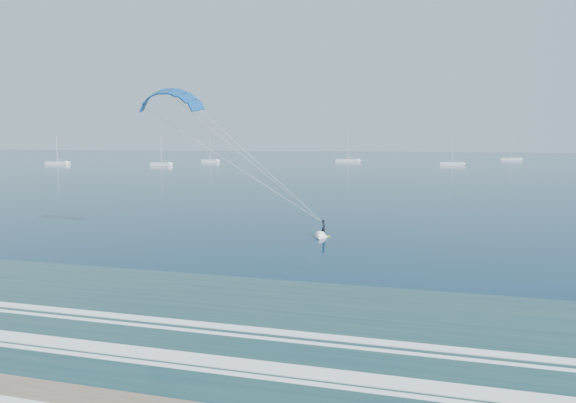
{
  "coord_description": "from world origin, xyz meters",
  "views": [
    {
      "loc": [
        11.0,
        -14.29,
        9.6
      ],
      "look_at": [
        -0.39,
        27.94,
        4.41
      ],
      "focal_mm": 32.0,
      "sensor_mm": 36.0,
      "label": 1
    }
  ],
  "objects_px": {
    "sailboat_2": "(348,160)",
    "sailboat_7": "(57,163)",
    "sailboat_1": "(210,161)",
    "sailboat_3": "(452,164)",
    "sailboat_0": "(161,164)",
    "kitesurfer_rig": "(247,159)",
    "sailboat_4": "(511,159)"
  },
  "relations": [
    {
      "from": "sailboat_2",
      "to": "sailboat_7",
      "type": "xyz_separation_m",
      "value": [
        -109.97,
        -57.6,
        -0.03
      ]
    },
    {
      "from": "sailboat_1",
      "to": "sailboat_2",
      "type": "distance_m",
      "value": 62.55
    },
    {
      "from": "sailboat_4",
      "to": "kitesurfer_rig",
      "type": "bearing_deg",
      "value": -104.06
    },
    {
      "from": "sailboat_4",
      "to": "sailboat_2",
      "type": "bearing_deg",
      "value": -152.26
    },
    {
      "from": "sailboat_0",
      "to": "sailboat_3",
      "type": "distance_m",
      "value": 113.71
    },
    {
      "from": "sailboat_1",
      "to": "sailboat_3",
      "type": "bearing_deg",
      "value": -1.36
    },
    {
      "from": "sailboat_1",
      "to": "sailboat_7",
      "type": "relative_size",
      "value": 0.9
    },
    {
      "from": "sailboat_7",
      "to": "sailboat_1",
      "type": "bearing_deg",
      "value": 36.49
    },
    {
      "from": "sailboat_7",
      "to": "sailboat_3",
      "type": "bearing_deg",
      "value": 12.78
    },
    {
      "from": "sailboat_0",
      "to": "sailboat_7",
      "type": "bearing_deg",
      "value": -177.42
    },
    {
      "from": "sailboat_2",
      "to": "sailboat_7",
      "type": "relative_size",
      "value": 1.19
    },
    {
      "from": "kitesurfer_rig",
      "to": "sailboat_2",
      "type": "relative_size",
      "value": 1.3
    },
    {
      "from": "sailboat_1",
      "to": "sailboat_7",
      "type": "xyz_separation_m",
      "value": [
        -50.74,
        -37.53,
        -0.0
      ]
    },
    {
      "from": "sailboat_3",
      "to": "sailboat_4",
      "type": "height_order",
      "value": "sailboat_4"
    },
    {
      "from": "sailboat_0",
      "to": "sailboat_3",
      "type": "xyz_separation_m",
      "value": [
        108.81,
        33.0,
        0.01
      ]
    },
    {
      "from": "sailboat_3",
      "to": "kitesurfer_rig",
      "type": "bearing_deg",
      "value": -99.07
    },
    {
      "from": "kitesurfer_rig",
      "to": "sailboat_1",
      "type": "height_order",
      "value": "kitesurfer_rig"
    },
    {
      "from": "kitesurfer_rig",
      "to": "sailboat_0",
      "type": "relative_size",
      "value": 1.63
    },
    {
      "from": "sailboat_2",
      "to": "sailboat_4",
      "type": "height_order",
      "value": "sailboat_2"
    },
    {
      "from": "sailboat_0",
      "to": "sailboat_4",
      "type": "height_order",
      "value": "sailboat_4"
    },
    {
      "from": "sailboat_2",
      "to": "sailboat_3",
      "type": "relative_size",
      "value": 1.16
    },
    {
      "from": "sailboat_0",
      "to": "sailboat_2",
      "type": "xyz_separation_m",
      "value": [
        64.25,
        55.54,
        0.02
      ]
    },
    {
      "from": "sailboat_4",
      "to": "sailboat_7",
      "type": "xyz_separation_m",
      "value": [
        -185.1,
        -97.12,
        -0.02
      ]
    },
    {
      "from": "sailboat_4",
      "to": "sailboat_7",
      "type": "relative_size",
      "value": 1.08
    },
    {
      "from": "kitesurfer_rig",
      "to": "sailboat_7",
      "type": "distance_m",
      "value": 182.88
    },
    {
      "from": "sailboat_3",
      "to": "sailboat_7",
      "type": "distance_m",
      "value": 158.46
    },
    {
      "from": "sailboat_2",
      "to": "sailboat_0",
      "type": "bearing_deg",
      "value": -139.16
    },
    {
      "from": "sailboat_3",
      "to": "sailboat_2",
      "type": "bearing_deg",
      "value": 153.17
    },
    {
      "from": "sailboat_0",
      "to": "sailboat_4",
      "type": "relative_size",
      "value": 0.88
    },
    {
      "from": "sailboat_2",
      "to": "sailboat_4",
      "type": "distance_m",
      "value": 84.88
    },
    {
      "from": "sailboat_0",
      "to": "sailboat_2",
      "type": "relative_size",
      "value": 0.8
    },
    {
      "from": "sailboat_0",
      "to": "sailboat_7",
      "type": "relative_size",
      "value": 0.95
    }
  ]
}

